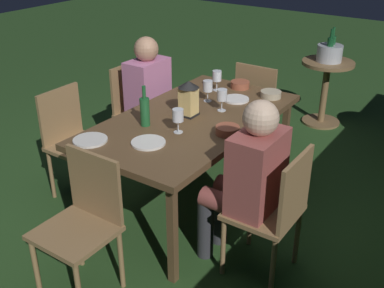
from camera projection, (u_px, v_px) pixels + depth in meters
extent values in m
plane|color=#26471E|center=(192.00, 202.00, 3.76)|extent=(16.00, 16.00, 0.00)
cube|color=brown|center=(192.00, 120.00, 3.44)|extent=(1.74, 0.95, 0.04)
cube|color=brown|center=(204.00, 118.00, 4.40)|extent=(0.05, 0.05, 0.69)
cube|color=brown|center=(77.00, 194.00, 3.22)|extent=(0.05, 0.05, 0.69)
cube|color=brown|center=(284.00, 139.00, 3.99)|extent=(0.05, 0.05, 0.69)
cube|color=brown|center=(173.00, 235.00, 2.81)|extent=(0.05, 0.05, 0.69)
cube|color=#937047|center=(263.00, 212.00, 2.87)|extent=(0.42, 0.40, 0.03)
cube|color=#937047|center=(295.00, 190.00, 2.68)|extent=(0.40, 0.03, 0.42)
cylinder|color=#937047|center=(223.00, 247.00, 2.93)|extent=(0.03, 0.03, 0.42)
cylinder|color=#937047|center=(250.00, 219.00, 3.19)|extent=(0.03, 0.03, 0.42)
cylinder|color=#937047|center=(273.00, 268.00, 2.76)|extent=(0.03, 0.03, 0.42)
cylinder|color=#937047|center=(297.00, 236.00, 3.02)|extent=(0.03, 0.03, 0.42)
cube|color=#9E4C47|center=(257.00, 171.00, 2.79)|extent=(0.38, 0.24, 0.50)
sphere|color=beige|center=(261.00, 118.00, 2.63)|extent=(0.21, 0.21, 0.21)
cylinder|color=#9E4C47|center=(228.00, 204.00, 2.90)|extent=(0.13, 0.36, 0.13)
cylinder|color=#9E4C47|center=(242.00, 192.00, 3.03)|extent=(0.13, 0.36, 0.13)
cylinder|color=#333338|center=(205.00, 227.00, 3.08)|extent=(0.11, 0.11, 0.45)
cylinder|color=#333338|center=(220.00, 214.00, 3.22)|extent=(0.11, 0.11, 0.45)
cube|color=#937047|center=(80.00, 146.00, 3.68)|extent=(0.42, 0.40, 0.03)
cube|color=#937047|center=(60.00, 114.00, 3.67)|extent=(0.40, 0.02, 0.42)
cylinder|color=#937047|center=(114.00, 168.00, 3.83)|extent=(0.03, 0.03, 0.42)
cylinder|color=#937047|center=(81.00, 187.00, 3.56)|extent=(0.03, 0.03, 0.42)
cylinder|color=#937047|center=(85.00, 157.00, 4.00)|extent=(0.03, 0.03, 0.42)
cylinder|color=#937047|center=(51.00, 174.00, 3.73)|extent=(0.03, 0.03, 0.42)
cube|color=#937047|center=(144.00, 114.00, 4.26)|extent=(0.42, 0.40, 0.03)
cube|color=#937047|center=(127.00, 87.00, 4.25)|extent=(0.40, 0.02, 0.42)
cylinder|color=#937047|center=(171.00, 134.00, 4.41)|extent=(0.03, 0.03, 0.42)
cylinder|color=#937047|center=(147.00, 149.00, 4.14)|extent=(0.03, 0.03, 0.42)
cylinder|color=#937047|center=(143.00, 126.00, 4.58)|extent=(0.03, 0.03, 0.42)
cylinder|color=#937047|center=(118.00, 139.00, 4.31)|extent=(0.03, 0.03, 0.42)
cube|color=#C675A3|center=(148.00, 88.00, 4.11)|extent=(0.38, 0.24, 0.50)
sphere|color=tan|center=(146.00, 49.00, 3.96)|extent=(0.21, 0.21, 0.21)
cylinder|color=#C675A3|center=(167.00, 113.00, 4.21)|extent=(0.13, 0.36, 0.13)
cylinder|color=#C675A3|center=(155.00, 120.00, 4.08)|extent=(0.13, 0.36, 0.13)
cylinder|color=#333338|center=(182.00, 141.00, 4.24)|extent=(0.11, 0.11, 0.45)
cylinder|color=#333338|center=(170.00, 149.00, 4.10)|extent=(0.11, 0.11, 0.45)
cube|color=#937047|center=(75.00, 233.00, 2.69)|extent=(0.40, 0.42, 0.03)
cube|color=#937047|center=(95.00, 185.00, 2.72)|extent=(0.03, 0.40, 0.42)
cylinder|color=#937047|center=(36.00, 268.00, 2.75)|extent=(0.03, 0.03, 0.42)
cylinder|color=#937047|center=(121.00, 259.00, 2.82)|extent=(0.03, 0.03, 0.42)
cylinder|color=#937047|center=(79.00, 238.00, 3.00)|extent=(0.03, 0.03, 0.42)
cube|color=#937047|center=(263.00, 106.00, 4.45)|extent=(0.40, 0.42, 0.03)
cube|color=#937047|center=(255.00, 89.00, 4.21)|extent=(0.03, 0.40, 0.42)
cylinder|color=#937047|center=(253.00, 117.00, 4.76)|extent=(0.03, 0.03, 0.42)
cylinder|color=#937047|center=(286.00, 126.00, 4.58)|extent=(0.03, 0.03, 0.42)
cylinder|color=#937047|center=(236.00, 129.00, 4.51)|extent=(0.03, 0.03, 0.42)
cylinder|color=#937047|center=(270.00, 138.00, 4.33)|extent=(0.03, 0.03, 0.42)
cube|color=black|center=(189.00, 114.00, 3.46)|extent=(0.12, 0.12, 0.01)
cube|color=#F9D17A|center=(189.00, 101.00, 3.41)|extent=(0.11, 0.11, 0.20)
cone|color=black|center=(188.00, 84.00, 3.35)|extent=(0.15, 0.15, 0.05)
cylinder|color=#1E5B2D|center=(145.00, 112.00, 3.25)|extent=(0.07, 0.07, 0.20)
cylinder|color=#1E5B2D|center=(144.00, 92.00, 3.19)|extent=(0.03, 0.03, 0.09)
cylinder|color=silver|center=(178.00, 132.00, 3.19)|extent=(0.06, 0.06, 0.00)
cylinder|color=silver|center=(178.00, 126.00, 3.17)|extent=(0.01, 0.01, 0.08)
cylinder|color=silver|center=(178.00, 115.00, 3.14)|extent=(0.08, 0.08, 0.08)
cylinder|color=maroon|center=(178.00, 118.00, 3.15)|extent=(0.07, 0.07, 0.03)
cylinder|color=silver|center=(208.00, 101.00, 3.72)|extent=(0.06, 0.06, 0.00)
cylinder|color=silver|center=(208.00, 96.00, 3.70)|extent=(0.01, 0.01, 0.08)
cylinder|color=silver|center=(208.00, 86.00, 3.66)|extent=(0.08, 0.08, 0.08)
cylinder|color=maroon|center=(208.00, 89.00, 3.67)|extent=(0.07, 0.07, 0.03)
cylinder|color=silver|center=(217.00, 90.00, 3.94)|extent=(0.06, 0.06, 0.00)
cylinder|color=silver|center=(217.00, 85.00, 3.93)|extent=(0.01, 0.01, 0.08)
cylinder|color=silver|center=(217.00, 76.00, 3.89)|extent=(0.08, 0.08, 0.08)
cylinder|color=maroon|center=(217.00, 79.00, 3.90)|extent=(0.07, 0.07, 0.03)
cylinder|color=silver|center=(222.00, 110.00, 3.54)|extent=(0.06, 0.06, 0.00)
cylinder|color=silver|center=(222.00, 105.00, 3.52)|extent=(0.01, 0.01, 0.08)
cylinder|color=silver|center=(222.00, 95.00, 3.48)|extent=(0.08, 0.08, 0.08)
cylinder|color=maroon|center=(222.00, 98.00, 3.50)|extent=(0.07, 0.07, 0.03)
cylinder|color=white|center=(236.00, 99.00, 3.74)|extent=(0.21, 0.21, 0.01)
cylinder|color=white|center=(148.00, 143.00, 3.03)|extent=(0.22, 0.22, 0.01)
cylinder|color=silver|center=(90.00, 140.00, 3.07)|extent=(0.23, 0.23, 0.01)
cylinder|color=#BCAD8E|center=(271.00, 94.00, 3.78)|extent=(0.17, 0.17, 0.05)
cylinder|color=#424C1E|center=(271.00, 93.00, 3.78)|extent=(0.14, 0.14, 0.02)
cylinder|color=#9E5138|center=(240.00, 85.00, 3.99)|extent=(0.16, 0.16, 0.06)
cylinder|color=tan|center=(240.00, 83.00, 3.98)|extent=(0.14, 0.14, 0.02)
cylinder|color=#9E5138|center=(228.00, 130.00, 3.16)|extent=(0.16, 0.16, 0.05)
cylinder|color=#477533|center=(228.00, 129.00, 3.15)|extent=(0.14, 0.14, 0.02)
cylinder|color=brown|center=(328.00, 63.00, 4.87)|extent=(0.54, 0.54, 0.03)
cylinder|color=brown|center=(324.00, 94.00, 5.03)|extent=(0.07, 0.07, 0.66)
cylinder|color=brown|center=(320.00, 121.00, 5.17)|extent=(0.40, 0.40, 0.02)
cylinder|color=#B2B7BF|center=(330.00, 53.00, 4.83)|extent=(0.26, 0.26, 0.17)
cylinder|color=white|center=(330.00, 49.00, 4.81)|extent=(0.23, 0.23, 0.04)
cylinder|color=#195128|center=(332.00, 44.00, 4.82)|extent=(0.07, 0.07, 0.16)
cylinder|color=#195128|center=(334.00, 32.00, 4.77)|extent=(0.03, 0.03, 0.09)
cylinder|color=#144723|center=(330.00, 46.00, 4.75)|extent=(0.07, 0.07, 0.16)
cylinder|color=#144723|center=(332.00, 33.00, 4.69)|extent=(0.03, 0.03, 0.09)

